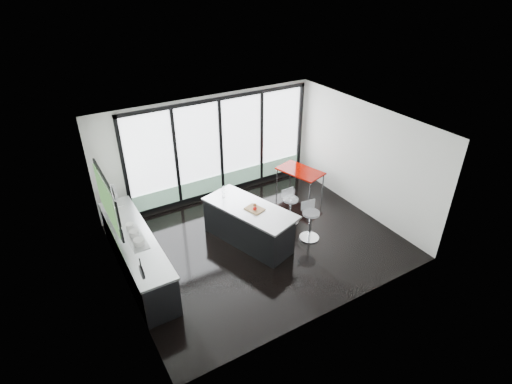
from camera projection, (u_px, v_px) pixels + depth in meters
floor at (259, 241)px, 9.26m from camera, size 6.00×5.00×0.00m
ceiling at (259, 128)px, 7.85m from camera, size 6.00×5.00×0.00m
wall_back at (220, 151)px, 10.57m from camera, size 6.00×0.09×2.80m
wall_front at (336, 253)px, 6.70m from camera, size 6.00×0.00×2.80m
wall_left at (114, 216)px, 7.36m from camera, size 0.26×5.00×2.80m
wall_right at (363, 158)px, 9.88m from camera, size 0.00×5.00×2.80m
counter_cabinets at (137, 254)px, 8.14m from camera, size 0.69×3.24×1.36m
island at (248, 225)px, 9.05m from camera, size 1.55×2.37×1.17m
bar_stool_near at (310, 225)px, 9.19m from camera, size 0.51×0.51×0.73m
bar_stool_far at (290, 210)px, 9.77m from camera, size 0.44×0.44×0.69m
red_table at (300, 181)px, 11.10m from camera, size 1.03×1.39×0.67m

